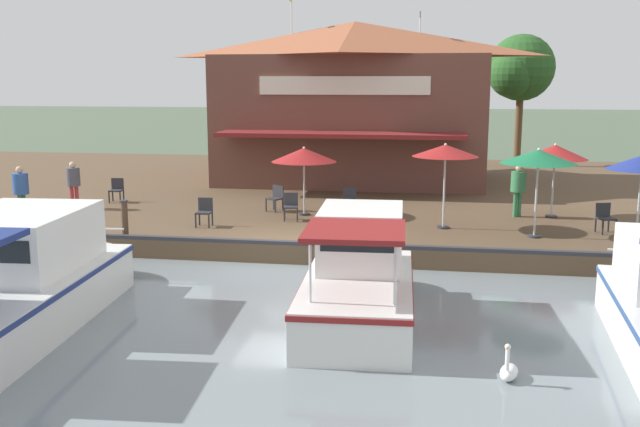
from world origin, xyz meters
TOP-DOWN VIEW (x-y plane):
  - ground_plane at (0.00, 0.00)m, footprint 220.00×220.00m
  - quay_deck at (-11.00, 0.00)m, footprint 22.00×56.00m
  - quay_edge_fender at (-0.10, 0.00)m, footprint 0.20×50.40m
  - waterfront_restaurant at (-13.03, 0.30)m, footprint 9.13×11.53m
  - patio_umbrella_mid_patio_right at (-4.36, -0.32)m, footprint 2.10×2.10m
  - patio_umbrella_far_corner at (-5.22, 7.56)m, footprint 2.04×2.04m
  - patio_umbrella_mid_patio_left at (-2.94, 4.13)m, footprint 1.92×1.92m
  - patio_umbrella_back_row at (-2.10, 6.63)m, footprint 2.07×2.07m
  - cafe_chair_beside_entrance at (-4.84, 1.11)m, footprint 0.50×0.50m
  - cafe_chair_back_row_seat at (-3.45, -0.57)m, footprint 0.51×0.51m
  - cafe_chair_far_corner_seat at (-3.05, 8.70)m, footprint 0.55×0.55m
  - cafe_chair_under_first_umbrella at (-5.76, -7.43)m, footprint 0.49×0.49m
  - cafe_chair_mid_patio at (-2.10, -2.94)m, footprint 0.46×0.46m
  - cafe_chair_facing_river at (-4.92, -1.39)m, footprint 0.59×0.59m
  - person_at_quay_edge at (-4.28, -8.28)m, footprint 0.45×0.45m
  - person_mid_patio at (-5.16, 6.48)m, footprint 0.47×0.47m
  - person_near_entrance at (-2.09, -8.87)m, footprint 0.48×0.48m
  - motorboat_mid_row at (5.35, -4.49)m, footprint 8.92×3.51m
  - motorboat_nearest_quay at (3.74, 2.37)m, footprint 5.79×2.39m
  - mooring_post at (-0.35, -4.68)m, footprint 0.22×0.22m
  - swan at (6.70, 5.14)m, footprint 0.63×0.42m
  - tree_upstream_bank at (-19.49, 7.86)m, footprint 3.49×3.33m

SIDE VIEW (x-z plane):
  - ground_plane at x=0.00m, z-range 0.00..0.00m
  - swan at x=6.70m, z-range -0.12..0.57m
  - quay_deck at x=-11.00m, z-range 0.00..0.60m
  - quay_edge_fender at x=-0.10m, z-range 0.60..0.70m
  - motorboat_mid_row at x=5.35m, z-range -0.27..2.02m
  - motorboat_nearest_quay at x=3.74m, z-range -0.23..1.99m
  - cafe_chair_beside_entrance at x=-4.84m, z-range 0.65..1.50m
  - cafe_chair_back_row_seat at x=-3.45m, z-range 0.65..1.50m
  - cafe_chair_far_corner_seat at x=-3.05m, z-range 0.65..1.50m
  - cafe_chair_under_first_umbrella at x=-5.76m, z-range 0.65..1.50m
  - cafe_chair_mid_patio at x=-2.10m, z-range 0.65..1.50m
  - cafe_chair_facing_river at x=-4.92m, z-range 0.65..1.50m
  - mooring_post at x=-0.35m, z-range 0.61..1.65m
  - person_at_quay_edge at x=-4.28m, z-range 0.79..2.40m
  - person_mid_patio at x=-5.16m, z-range 0.81..2.49m
  - person_near_entrance at x=-2.09m, z-range 0.82..2.51m
  - patio_umbrella_mid_patio_right at x=-4.36m, z-range 1.45..3.67m
  - patio_umbrella_far_corner at x=-5.22m, z-range 1.51..3.88m
  - patio_umbrella_back_row at x=-2.10m, z-range 1.61..4.10m
  - patio_umbrella_mid_patio_left at x=-2.94m, z-range 1.64..4.15m
  - waterfront_restaurant at x=-13.03m, z-range 0.10..7.99m
  - tree_upstream_bank at x=-19.49m, z-range 2.12..8.72m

